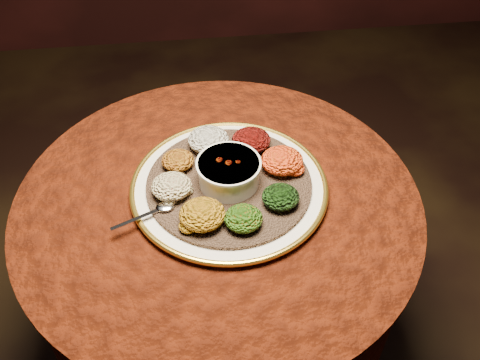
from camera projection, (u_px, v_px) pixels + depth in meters
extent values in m
plane|color=black|center=(224.00, 348.00, 1.78)|extent=(4.00, 4.00, 0.00)
cylinder|color=black|center=(224.00, 345.00, 1.76)|extent=(0.44, 0.44, 0.04)
cylinder|color=black|center=(222.00, 291.00, 1.54)|extent=(0.12, 0.12, 0.68)
cylinder|color=black|center=(218.00, 207.00, 1.28)|extent=(0.80, 0.80, 0.04)
cylinder|color=#3C1105|center=(220.00, 245.00, 1.39)|extent=(0.93, 0.93, 0.34)
cylinder|color=#3C1105|center=(218.00, 199.00, 1.26)|extent=(0.96, 0.96, 0.01)
cylinder|color=white|center=(229.00, 188.00, 1.27)|extent=(0.53, 0.53, 0.02)
torus|color=gold|center=(229.00, 186.00, 1.27)|extent=(0.47, 0.47, 0.01)
cylinder|color=brown|center=(229.00, 183.00, 1.26)|extent=(0.50, 0.50, 0.01)
cylinder|color=white|center=(229.00, 172.00, 1.23)|extent=(0.14, 0.14, 0.06)
cylinder|color=white|center=(229.00, 164.00, 1.21)|extent=(0.15, 0.15, 0.01)
cylinder|color=#581A04|center=(229.00, 167.00, 1.22)|extent=(0.12, 0.12, 0.01)
ellipsoid|color=silver|center=(165.00, 207.00, 1.19)|extent=(0.04, 0.03, 0.01)
cube|color=silver|center=(136.00, 219.00, 1.17)|extent=(0.11, 0.06, 0.00)
ellipsoid|color=silver|center=(208.00, 140.00, 1.33)|extent=(0.10, 0.10, 0.05)
ellipsoid|color=black|center=(251.00, 140.00, 1.33)|extent=(0.10, 0.09, 0.05)
ellipsoid|color=#AA690E|center=(282.00, 161.00, 1.27)|extent=(0.10, 0.10, 0.05)
ellipsoid|color=black|center=(281.00, 197.00, 1.19)|extent=(0.09, 0.08, 0.04)
ellipsoid|color=#A92F0A|center=(243.00, 218.00, 1.15)|extent=(0.08, 0.08, 0.04)
ellipsoid|color=#B57010|center=(202.00, 214.00, 1.15)|extent=(0.10, 0.10, 0.05)
ellipsoid|color=maroon|center=(172.00, 186.00, 1.22)|extent=(0.09, 0.09, 0.04)
ellipsoid|color=#965A12|center=(178.00, 160.00, 1.28)|extent=(0.08, 0.07, 0.04)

